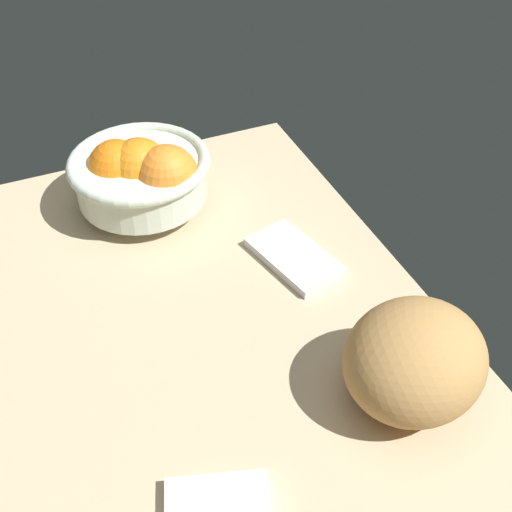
{
  "coord_description": "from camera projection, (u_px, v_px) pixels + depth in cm",
  "views": [
    {
      "loc": [
        -47.97,
        10.28,
        57.59
      ],
      "look_at": [
        4.98,
        -12.41,
        5.0
      ],
      "focal_mm": 44.38,
      "sensor_mm": 36.0,
      "label": 1
    }
  ],
  "objects": [
    {
      "name": "bread_loaf",
      "position": [
        415.0,
        360.0,
        0.65
      ],
      "size": [
        18.89,
        19.83,
        11.19
      ],
      "primitive_type": "ellipsoid",
      "rotation": [
        0.0,
        0.0,
        1.93
      ],
      "color": "#B7864B",
      "rests_on": "ground"
    },
    {
      "name": "napkin_spare",
      "position": [
        294.0,
        257.0,
        0.84
      ],
      "size": [
        14.35,
        10.16,
        1.25
      ],
      "primitive_type": "cube",
      "rotation": [
        0.0,
        0.0,
        0.24
      ],
      "color": "silver",
      "rests_on": "ground"
    },
    {
      "name": "ground_plane",
      "position": [
        177.0,
        350.0,
        0.75
      ],
      "size": [
        81.1,
        63.21,
        3.0
      ],
      "primitive_type": "cube",
      "color": "#CAAE88"
    },
    {
      "name": "fruit_bowl",
      "position": [
        142.0,
        174.0,
        0.9
      ],
      "size": [
        20.16,
        20.16,
        11.03
      ],
      "color": "silver",
      "rests_on": "ground"
    }
  ]
}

